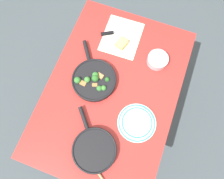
{
  "coord_description": "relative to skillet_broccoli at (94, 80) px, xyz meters",
  "views": [
    {
      "loc": [
        -0.32,
        -0.12,
        1.97
      ],
      "look_at": [
        0.0,
        0.0,
        0.78
      ],
      "focal_mm": 32.0,
      "sensor_mm": 36.0,
      "label": 1
    }
  ],
  "objects": [
    {
      "name": "cheese_block",
      "position": [
        0.3,
        -0.08,
        -0.01
      ],
      "size": [
        0.09,
        0.08,
        0.04
      ],
      "color": "#EACC66",
      "rests_on": "dining_table_red"
    },
    {
      "name": "prep_bowl_steel",
      "position": [
        0.27,
        -0.34,
        0.0
      ],
      "size": [
        0.13,
        0.13,
        0.05
      ],
      "color": "#B7B7BC",
      "rests_on": "dining_table_red"
    },
    {
      "name": "skillet_broccoli",
      "position": [
        0.0,
        0.0,
        0.0
      ],
      "size": [
        0.38,
        0.31,
        0.07
      ],
      "rotation": [
        0.0,
        0.0,
        0.62
      ],
      "color": "black",
      "rests_on": "dining_table_red"
    },
    {
      "name": "wooden_spoon",
      "position": [
        -0.51,
        -0.23,
        -0.02
      ],
      "size": [
        0.22,
        0.31,
        0.02
      ],
      "rotation": [
        0.0,
        0.0,
        0.98
      ],
      "color": "tan",
      "rests_on": "dining_table_red"
    },
    {
      "name": "dining_table_red",
      "position": [
        -0.02,
        -0.13,
        -0.12
      ],
      "size": [
        1.17,
        0.81,
        0.76
      ],
      "color": "#B72D28",
      "rests_on": "ground_plane"
    },
    {
      "name": "grater_knife",
      "position": [
        0.37,
        -0.0,
        -0.02
      ],
      "size": [
        0.15,
        0.24,
        0.02
      ],
      "rotation": [
        0.0,
        0.0,
        5.23
      ],
      "color": "silver",
      "rests_on": "dining_table_red"
    },
    {
      "name": "dinner_plate_stack",
      "position": [
        -0.16,
        -0.34,
        -0.01
      ],
      "size": [
        0.23,
        0.23,
        0.03
      ],
      "color": "silver",
      "rests_on": "dining_table_red"
    },
    {
      "name": "ground_plane",
      "position": [
        -0.02,
        -0.13,
        -0.78
      ],
      "size": [
        14.0,
        14.0,
        0.0
      ],
      "primitive_type": "plane",
      "color": "#424C51"
    },
    {
      "name": "parchment_sheet",
      "position": [
        0.36,
        -0.06,
        -0.02
      ],
      "size": [
        0.3,
        0.26,
        0.0
      ],
      "color": "silver",
      "rests_on": "dining_table_red"
    },
    {
      "name": "skillet_eggs",
      "position": [
        -0.39,
        -0.16,
        -0.0
      ],
      "size": [
        0.34,
        0.31,
        0.04
      ],
      "rotation": [
        0.0,
        0.0,
        0.71
      ],
      "color": "black",
      "rests_on": "dining_table_red"
    }
  ]
}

